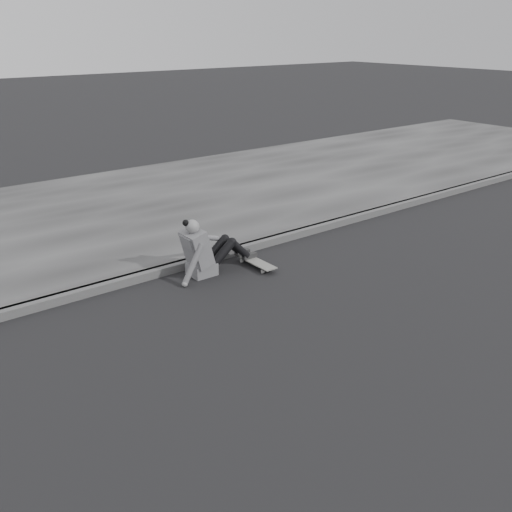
% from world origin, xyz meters
% --- Properties ---
extents(ground, '(80.00, 80.00, 0.00)m').
position_xyz_m(ground, '(0.00, 0.00, 0.00)').
color(ground, black).
rests_on(ground, ground).
extents(curb, '(24.00, 0.16, 0.12)m').
position_xyz_m(curb, '(0.00, 2.58, 0.06)').
color(curb, '#494949').
rests_on(curb, ground).
extents(sidewalk, '(24.00, 6.00, 0.12)m').
position_xyz_m(sidewalk, '(0.00, 5.60, 0.06)').
color(sidewalk, '#383838').
rests_on(sidewalk, ground).
extents(skateboard, '(0.20, 0.78, 0.09)m').
position_xyz_m(skateboard, '(-2.39, 1.98, 0.07)').
color(skateboard, '#9F9F9A').
rests_on(skateboard, ground).
extents(seated_woman, '(1.38, 0.46, 0.88)m').
position_xyz_m(seated_woman, '(-3.13, 2.23, 0.36)').
color(seated_woman, '#5A5B5D').
rests_on(seated_woman, ground).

